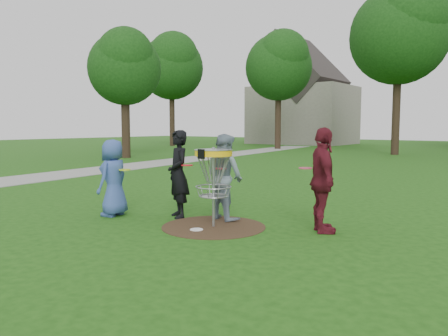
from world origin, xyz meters
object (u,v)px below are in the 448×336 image
Objects in this scene: player_blue at (113,178)px; player_grey at (225,177)px; player_maroon at (323,180)px; disc_golf_basket at (213,168)px; player_black at (178,174)px.

player_blue is 0.93× the size of player_grey.
disc_golf_basket is (-1.66, -0.76, 0.16)m from player_maroon.
player_black is 0.97× the size of player_maroon.
player_black reaches higher than disc_golf_basket.
player_blue reaches higher than disc_golf_basket.
player_blue is at bearing -118.87° from player_black.
disc_golf_basket is (2.14, 0.42, 0.28)m from player_blue.
player_black is 1.07m from disc_golf_basket.
player_black is 0.90m from player_grey.
player_maroon is 1.84m from disc_golf_basket.
player_grey is 1.16× the size of disc_golf_basket.
player_grey is at bearing 56.57° from player_maroon.
player_blue is 0.89× the size of player_black.
player_blue is 3.98m from player_maroon.
player_maroon reaches higher than disc_golf_basket.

